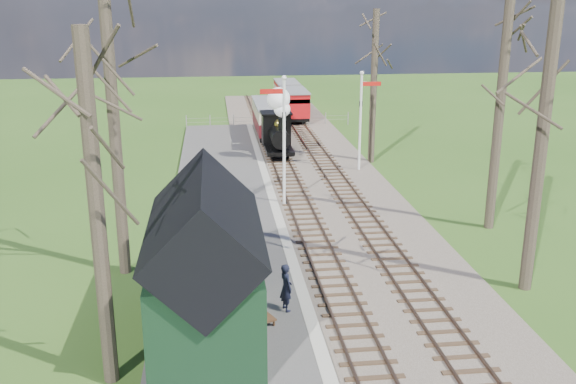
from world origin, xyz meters
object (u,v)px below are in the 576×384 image
Objects in this scene: coach at (269,117)px; person at (286,287)px; semaphore_far at (362,113)px; red_carriage_a at (295,104)px; locomotive at (278,126)px; red_carriage_b at (287,94)px; station_shed at (206,265)px; semaphore_near at (283,132)px; sign_board at (255,285)px; bench at (258,309)px.

person is at bearing -94.00° from coach.
red_carriage_a is at bearing 96.36° from semaphore_far.
locomotive is 0.91× the size of red_carriage_b.
semaphore_near is at bearing 73.62° from station_shed.
semaphore_near is 6.05× the size of sign_board.
coach reaches higher than sign_board.
semaphore_near is 1.29× the size of red_carriage_a.
person is at bearing 22.07° from station_shed.
bench is (-2.03, -11.57, -3.07)m from semaphore_near.
red_carriage_b is 3.58× the size of bench.
semaphore_far is at bearing -83.64° from red_carriage_a.
semaphore_far is at bearing -85.26° from red_carriage_b.
station_shed is 4.69× the size of bench.
sign_board is 1.38m from bench.
semaphore_far reaches higher than sign_board.
coach is at bearing 114.04° from semaphore_far.
sign_board is (-5.39, -32.11, -0.71)m from red_carriage_a.
person is at bearing -95.74° from semaphore_near.
station_shed is at bearing -101.50° from red_carriage_a.
coach reaches higher than person.
station_shed is 12.58m from semaphore_near.
sign_board is (-2.79, -26.01, -0.77)m from coach.
person is at bearing -96.64° from red_carriage_b.
semaphore_near is at bearing -92.79° from coach.
semaphore_far is 21.57m from red_carriage_b.
bench is (-0.01, -1.37, -0.16)m from sign_board.
red_carriage_b is 3.13× the size of person.
semaphore_near is 1.09× the size of semaphore_far.
bench is (-5.40, -33.48, -0.87)m from red_carriage_a.
semaphore_near is 22.28m from red_carriage_a.
red_carriage_a is 3.58× the size of bench.
locomotive is 0.91× the size of red_carriage_a.
locomotive reaches higher than person.
locomotive is (-4.39, 3.74, -1.33)m from semaphore_far.
person reaches higher than sign_board.
red_carriage_a is at bearing 66.94° from coach.
station_shed is 2.82m from sign_board.
locomotive is at bearing -102.11° from red_carriage_a.
semaphore_far is at bearing 49.40° from semaphore_near.
locomotive is 3.26× the size of bench.
red_carriage_a is 3.13× the size of person.
bench is at bearing 102.96° from person.
red_carriage_a is 4.68× the size of sign_board.
station_shed is at bearing -115.72° from semaphore_far.
sign_board is 1.25m from person.
sign_board is (-2.78, -19.95, -1.31)m from locomotive.
semaphore_near reaches higher than locomotive.
red_carriage_a reaches higher than bench.
sign_board is at bearing -99.53° from red_carriage_a.
sign_board is (-5.39, -37.61, -0.71)m from red_carriage_b.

